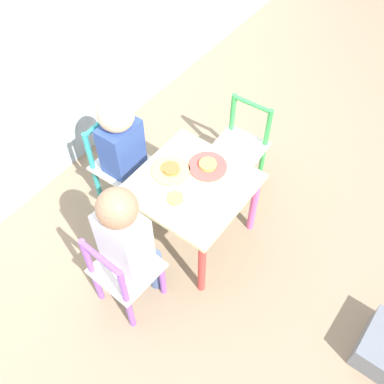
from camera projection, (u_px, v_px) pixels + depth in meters
The scene contains 11 objects.
ground_plane at pixel (192, 234), 2.38m from camera, with size 6.00×6.00×0.00m, color #8C755B.
kids_table at pixel (192, 193), 2.10m from camera, with size 0.51×0.51×0.43m.
chair_teal at pixel (119, 164), 2.36m from camera, with size 0.27×0.27×0.51m.
chair_purple at pixel (123, 273), 1.97m from camera, with size 0.27×0.27×0.51m.
chair_green at pixel (240, 148), 2.43m from camera, with size 0.27×0.27×0.51m.
child_back at pixel (123, 144), 2.18m from camera, with size 0.20×0.22×0.71m.
child_left at pixel (127, 239), 1.83m from camera, with size 0.22×0.21×0.77m.
plate_back at pixel (171, 170), 2.09m from camera, with size 0.18×0.18×0.03m.
plate_left at pixel (175, 200), 1.98m from camera, with size 0.16×0.16×0.03m.
plate_right at pixel (208, 166), 2.10m from camera, with size 0.18×0.18×0.03m.
storage_bin at pixel (381, 345), 1.95m from camera, with size 0.27×0.16×0.14m.
Camera 1 is at (-1.03, -0.77, 2.02)m, focal length 42.00 mm.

